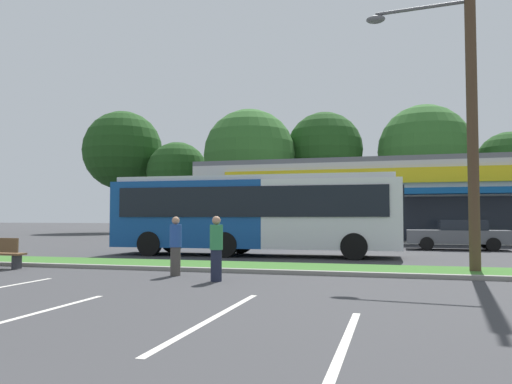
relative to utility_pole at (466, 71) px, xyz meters
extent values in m
cube|color=#386B28|center=(-6.41, 0.06, -5.60)|extent=(56.00, 2.20, 0.12)
cube|color=gray|center=(-6.41, -1.16, -5.60)|extent=(56.00, 0.24, 0.12)
cube|color=silver|center=(-7.69, -8.37, -5.65)|extent=(0.12, 4.80, 0.01)
cube|color=silver|center=(-4.74, -7.48, -5.65)|extent=(0.12, 4.80, 0.01)
cube|color=silver|center=(-2.59, -8.90, -5.65)|extent=(0.12, 4.80, 0.01)
cube|color=beige|center=(-3.36, 22.59, -3.18)|extent=(22.94, 12.87, 4.94)
cube|color=black|center=(-3.36, 16.12, -4.17)|extent=(19.27, 0.08, 2.57)
cube|color=#0F4C8C|center=(-3.36, 15.46, -2.59)|extent=(21.56, 1.40, 0.35)
cube|color=yellow|center=(-3.36, 16.08, -1.60)|extent=(18.35, 0.16, 0.89)
cube|color=slate|center=(-3.36, 22.59, -0.56)|extent=(22.94, 12.87, 0.30)
cylinder|color=#473323|center=(-29.39, 32.44, -2.92)|extent=(0.44, 0.44, 5.47)
sphere|color=#1E4719|center=(-29.39, 32.44, 2.89)|extent=(8.20, 8.20, 8.20)
cylinder|color=#473323|center=(-22.77, 31.51, -3.79)|extent=(0.44, 0.44, 3.72)
sphere|color=#1E4719|center=(-22.77, 31.51, 0.34)|extent=(6.06, 6.06, 6.06)
cylinder|color=#473323|center=(-14.60, 28.98, -3.62)|extent=(0.44, 0.44, 4.07)
sphere|color=#2D6026|center=(-14.60, 28.98, 1.52)|extent=(8.29, 8.29, 8.29)
cylinder|color=#473323|center=(-8.20, 31.95, -3.07)|extent=(0.44, 0.44, 5.18)
sphere|color=#1E4719|center=(-8.20, 31.95, 2.15)|extent=(7.01, 7.01, 7.01)
cylinder|color=#473323|center=(0.67, 32.58, -3.45)|extent=(0.44, 0.44, 4.41)
sphere|color=#2D6026|center=(0.67, 32.58, 1.84)|extent=(8.25, 8.25, 8.25)
cylinder|color=#473323|center=(7.71, 33.10, -3.71)|extent=(0.44, 0.44, 3.89)
sphere|color=#1E4719|center=(7.71, 33.10, 0.42)|extent=(5.82, 5.82, 5.82)
cylinder|color=#4C3826|center=(0.14, -0.02, -0.35)|extent=(0.30, 0.30, 10.61)
cylinder|color=#59595B|center=(-1.16, 0.13, 1.98)|extent=(2.59, 0.40, 0.10)
ellipsoid|color=#59595B|center=(-2.45, 0.28, 1.83)|extent=(0.56, 0.32, 0.24)
cube|color=#144793|center=(-10.21, 5.09, -3.96)|extent=(6.51, 2.72, 2.70)
cube|color=silver|center=(-4.35, 5.25, -3.96)|extent=(5.34, 2.69, 2.70)
cube|color=silver|center=(-7.57, 5.16, -2.51)|extent=(11.31, 2.59, 0.20)
cube|color=black|center=(-7.54, 3.86, -3.47)|extent=(10.78, 0.35, 1.19)
cube|color=black|center=(-1.69, 5.32, -3.63)|extent=(0.12, 2.17, 1.51)
cylinder|color=black|center=(-3.51, 6.44, -5.16)|extent=(1.01, 0.33, 1.00)
cylinder|color=black|center=(-3.44, 4.10, -5.16)|extent=(1.01, 0.33, 1.00)
cylinder|color=black|center=(-8.48, 6.31, -5.16)|extent=(1.01, 0.33, 1.00)
cylinder|color=black|center=(-8.42, 3.96, -5.16)|extent=(1.01, 0.33, 1.00)
cylinder|color=black|center=(-11.71, 6.22, -5.16)|extent=(1.01, 0.33, 1.00)
cylinder|color=black|center=(-11.64, 3.88, -5.16)|extent=(1.01, 0.33, 1.00)
cube|color=brown|center=(-13.76, -1.91, -5.21)|extent=(1.60, 0.45, 0.06)
cube|color=#333338|center=(-13.15, -1.91, -5.43)|extent=(0.08, 0.36, 0.45)
cube|color=#515459|center=(0.94, 11.41, -5.02)|extent=(4.71, 1.73, 0.63)
cube|color=black|center=(1.17, 11.41, -4.46)|extent=(2.12, 1.52, 0.48)
cylinder|color=black|center=(-0.52, 10.59, -5.34)|extent=(0.64, 0.22, 0.64)
cylinder|color=black|center=(-0.52, 12.24, -5.34)|extent=(0.64, 0.22, 0.64)
cylinder|color=black|center=(2.40, 10.59, -5.34)|extent=(0.64, 0.22, 0.64)
cylinder|color=black|center=(2.40, 12.24, -5.34)|extent=(0.64, 0.22, 0.64)
cylinder|color=#1E2338|center=(-6.25, -3.14, -5.27)|extent=(0.28, 0.28, 0.78)
cylinder|color=#338C4C|center=(-6.25, -3.14, -4.57)|extent=(0.32, 0.32, 0.62)
sphere|color=tan|center=(-6.25, -3.14, -4.15)|extent=(0.21, 0.21, 0.21)
cylinder|color=#47423D|center=(-7.72, -2.28, -5.27)|extent=(0.27, 0.27, 0.77)
cylinder|color=#264C99|center=(-7.72, -2.28, -4.58)|extent=(0.32, 0.32, 0.61)
sphere|color=tan|center=(-7.72, -2.28, -4.16)|extent=(0.21, 0.21, 0.21)
camera|label=1|loc=(-1.96, -15.11, -4.07)|focal=35.84mm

